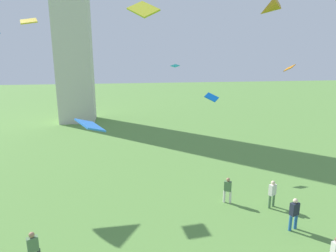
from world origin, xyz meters
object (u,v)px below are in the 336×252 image
Objects in this scene: person_3 at (228,189)px; kite_flying_3 at (175,66)px; person_4 at (272,192)px; kite_flying_4 at (29,21)px; person_1 at (336,251)px; kite_flying_2 at (90,125)px; kite_flying_9 at (143,9)px; kite_flying_6 at (212,97)px; kite_flying_7 at (269,9)px; person_5 at (33,248)px; person_2 at (294,212)px; kite_flying_10 at (289,68)px.

person_3 is 14.82m from kite_flying_3.
kite_flying_4 reaches higher than person_4.
kite_flying_2 is (-10.56, 6.07, 4.72)m from person_1.
kite_flying_3 is at bearing 123.82° from person_3.
person_3 is 18.72m from kite_flying_4.
person_1 is at bearing -173.37° from kite_flying_9.
kite_flying_3 is (-0.79, 12.73, 7.54)m from person_3.
kite_flying_4 is 10.06m from kite_flying_9.
person_4 is 9.25m from kite_flying_6.
person_5 is at bearing -9.58° from kite_flying_7.
kite_flying_7 is at bearing 55.10° from person_2.
kite_flying_10 is (-0.60, -4.66, -4.89)m from kite_flying_7.
kite_flying_3 is at bearing 95.18° from kite_flying_4.
kite_flying_10 is (18.80, -4.55, -3.39)m from kite_flying_4.
kite_flying_7 reaches higher than person_2.
kite_flying_7 is at bearing 81.69° from person_3.
kite_flying_4 is 1.64× the size of kite_flying_10.
kite_flying_9 reaches higher than kite_flying_3.
kite_flying_3 is 12.27m from kite_flying_9.
kite_flying_7 is at bearing -114.72° from person_1.
person_1 is 0.90× the size of person_4.
kite_flying_3 is (-3.15, 16.22, 7.47)m from person_2.
person_1 is 20.95m from kite_flying_3.
person_5 is at bearing -5.37° from kite_flying_4.
person_2 is 18.14m from kite_flying_3.
kite_flying_7 is at bearing 74.05° from kite_flying_4.
person_3 reaches higher than person_1.
person_3 is at bearing 6.71° from kite_flying_7.
kite_flying_2 is at bearing 76.92° from kite_flying_6.
person_5 is 0.78× the size of kite_flying_7.
kite_flying_4 reaches higher than kite_flying_3.
kite_flying_3 reaches higher than person_3.
kite_flying_6 is 0.55× the size of kite_flying_7.
person_3 is at bearing -116.84° from kite_flying_2.
kite_flying_7 is (6.42, 8.05, 12.40)m from person_3.
kite_flying_9 is at bearing -44.98° from person_4.
kite_flying_6 is (13.99, -1.39, -5.84)m from kite_flying_4.
person_3 is 0.88× the size of kite_flying_2.
person_4 is 0.91× the size of kite_flying_2.
kite_flying_6 reaches higher than person_2.
kite_flying_9 is 1.72× the size of kite_flying_10.
kite_flying_9 is at bearing -32.93° from kite_flying_10.
kite_flying_9 is at bearing -15.93° from kite_flying_7.
person_2 reaches higher than person_1.
kite_flying_10 reaches higher than person_3.
kite_flying_3 reaches higher than kite_flying_2.
person_2 is 11.30m from kite_flying_6.
kite_flying_3 is 0.83× the size of kite_flying_6.
kite_flying_6 is (-1.30, 13.09, 5.14)m from person_1.
kite_flying_4 is at bearing 17.08° from kite_flying_9.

